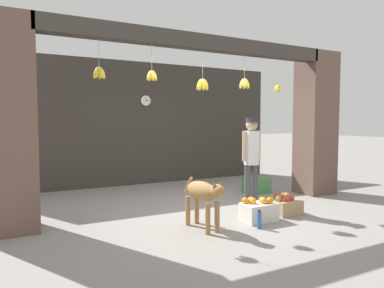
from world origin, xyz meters
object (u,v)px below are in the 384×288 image
fruit_crate_apples (284,205)px  wall_clock (146,101)px  dog (204,194)px  fruit_crate_oranges (259,211)px  shopkeeper (251,156)px  water_bottle (259,220)px  produce_box_green (256,186)px

fruit_crate_apples → wall_clock: wall_clock is taller
dog → fruit_crate_oranges: (0.94, -0.03, -0.34)m
shopkeeper → water_bottle: bearing=67.5°
shopkeeper → fruit_crate_oranges: shopkeeper is taller
shopkeeper → fruit_crate_apples: shopkeeper is taller
dog → wall_clock: (0.48, 3.74, 1.51)m
dog → water_bottle: size_ratio=3.49×
shopkeeper → produce_box_green: 1.62m
produce_box_green → dog: bearing=-143.1°
dog → shopkeeper: bearing=108.9°
shopkeeper → water_bottle: (-0.55, -0.92, -0.79)m
dog → wall_clock: bearing=166.7°
fruit_crate_oranges → wall_clock: wall_clock is taller
dog → shopkeeper: (1.25, 0.58, 0.41)m
fruit_crate_oranges → produce_box_green: 2.11m
wall_clock → shopkeeper: bearing=-76.2°
produce_box_green → fruit_crate_oranges: bearing=-126.9°
dog → fruit_crate_oranges: 1.00m
fruit_crate_apples → water_bottle: bearing=-152.9°
dog → fruit_crate_apples: bearing=87.9°
water_bottle → wall_clock: (-0.23, 4.07, 1.89)m
dog → produce_box_green: dog is taller
fruit_crate_apples → produce_box_green: (0.63, 1.55, 0.01)m
water_bottle → fruit_crate_apples: bearing=27.1°
fruit_crate_apples → produce_box_green: bearing=67.8°
water_bottle → dog: bearing=154.7°
fruit_crate_apples → fruit_crate_oranges: bearing=-167.4°
dog → fruit_crate_oranges: size_ratio=1.84×
dog → fruit_crate_apples: dog is taller
produce_box_green → shopkeeper: bearing=-131.5°
dog → wall_clock: 4.06m
shopkeeper → water_bottle: 1.33m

